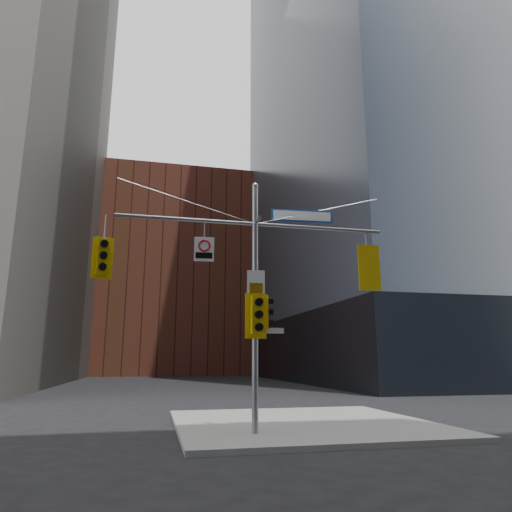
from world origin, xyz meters
name	(u,v)px	position (x,y,z in m)	size (l,w,h in m)	color
ground	(274,454)	(0.00, 0.00, 0.00)	(160.00, 160.00, 0.00)	black
sidewalk_corner	(302,424)	(2.00, 4.00, 0.07)	(8.00, 8.00, 0.15)	gray
tower_ne	(422,5)	(28.00, 32.00, 45.00)	(36.00, 36.00, 90.00)	#989DA3
podium_ne	(455,350)	(28.00, 32.00, 3.00)	(36.40, 36.40, 6.00)	black
brick_midrise	(174,278)	(0.00, 58.00, 14.00)	(26.00, 20.00, 28.00)	maroon
signal_assembly	(255,277)	(0.00, 1.99, 4.42)	(8.00, 0.80, 7.30)	gray
traffic_light_west_arm	(103,257)	(-4.23, 2.01, 4.80)	(0.55, 0.49, 1.16)	gold
traffic_light_east_arm	(367,269)	(3.53, 1.99, 4.80)	(0.67, 0.58, 1.40)	gold
traffic_light_pole_side	(266,312)	(0.32, 1.99, 3.41)	(0.41, 0.35, 0.94)	gold
traffic_light_pole_front	(257,315)	(0.00, 1.73, 3.28)	(0.61, 0.48, 1.27)	gold
street_sign_blade	(302,216)	(1.46, 2.00, 6.35)	(1.91, 0.19, 0.37)	#103997
regulatory_sign_arm	(204,248)	(-1.50, 1.97, 5.17)	(0.57, 0.10, 0.71)	silver
regulatory_sign_pole	(256,283)	(0.00, 1.88, 4.22)	(0.51, 0.07, 0.67)	silver
street_blade_ew	(271,331)	(0.45, 2.00, 2.88)	(0.78, 0.03, 0.16)	silver
street_blade_ns	(252,328)	(0.00, 2.45, 2.96)	(0.10, 0.80, 0.16)	#145926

